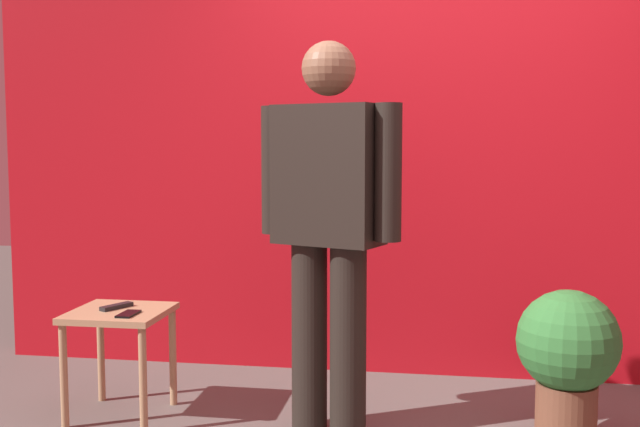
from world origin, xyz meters
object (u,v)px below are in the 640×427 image
object	(u,v)px
standing_person	(329,218)
side_table	(120,329)
tv_remote	(117,306)
potted_plant	(568,354)
cell_phone	(128,314)

from	to	relation	value
standing_person	side_table	size ratio (longest dim) A/B	3.38
standing_person	tv_remote	distance (m)	1.14
standing_person	potted_plant	distance (m)	1.19
side_table	tv_remote	distance (m)	0.11
standing_person	side_table	bearing A→B (deg)	177.07
side_table	potted_plant	xyz separation A→B (m)	(2.06, -0.04, -0.02)
cell_phone	tv_remote	size ratio (longest dim) A/B	0.85
cell_phone	potted_plant	distance (m)	1.98
cell_phone	tv_remote	xyz separation A→B (m)	(-0.11, 0.12, 0.01)
standing_person	side_table	xyz separation A→B (m)	(-1.02, 0.05, -0.56)
potted_plant	tv_remote	bearing A→B (deg)	178.19
standing_person	cell_phone	bearing A→B (deg)	-177.53
standing_person	potted_plant	world-z (taller)	standing_person
side_table	cell_phone	xyz separation A→B (m)	(0.09, -0.09, 0.10)
side_table	potted_plant	bearing A→B (deg)	-1.03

